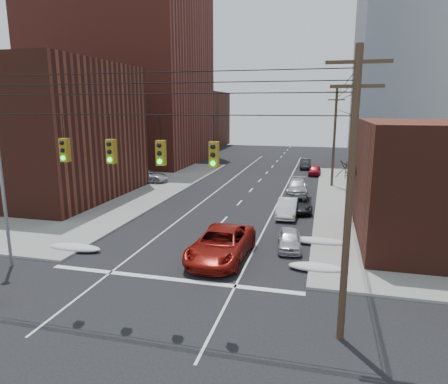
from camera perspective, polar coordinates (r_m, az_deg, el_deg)
The scene contains 25 objects.
ground at distance 16.60m, azimuth -16.56°, elevation -20.92°, with size 160.00×160.00×0.00m, color black.
sidewalk_nw at distance 52.69m, azimuth -27.07°, elevation 1.15°, with size 40.00×40.00×0.15m, color gray.
building_brick_tall at distance 67.87m, azimuth -14.19°, elevation 16.95°, with size 24.00×20.00×30.00m, color maroon.
building_brick_near at distance 44.95m, azimuth -27.19°, elevation 7.75°, with size 20.00×16.00×13.00m, color #491E16.
building_brick_far at distance 92.16m, azimuth -7.27°, elevation 10.25°, with size 22.00×18.00×12.00m, color #491E16.
building_glass at distance 83.46m, azimuth 26.22°, elevation 12.38°, with size 20.00×18.00×22.00m, color gray.
utility_pole_right at distance 15.15m, azimuth 17.50°, elevation -0.38°, with size 2.20×0.28×11.00m.
utility_pole_far at distance 45.91m, azimuth 15.50°, elevation 7.81°, with size 2.20×0.28×11.00m.
traffic_signals at distance 16.63m, azimuth -12.56°, elevation 5.80°, with size 17.00×0.42×2.02m.
street_light at distance 24.87m, azimuth -29.30°, elevation 2.77°, with size 0.44×0.44×9.32m.
bare_tree at distance 32.54m, azimuth 17.49°, elevation -0.12°, with size 2.09×2.20×4.93m.
snow_nw at distance 27.05m, azimuth -20.49°, elevation -7.44°, with size 3.50×1.08×0.42m, color silver.
snow_ne at distance 23.01m, azimuth 12.98°, elevation -10.43°, with size 3.00×1.08×0.42m, color silver.
snow_east_far at distance 27.23m, azimuth 13.23°, elevation -6.85°, with size 4.00×1.08×0.42m, color silver.
red_pickup at distance 23.88m, azimuth -0.41°, elevation -7.44°, with size 3.04×6.60×1.83m, color maroon.
parked_car_a at distance 25.90m, azimuth 9.34°, elevation -6.71°, with size 1.47×3.65×1.24m, color silver.
parked_car_b at distance 33.25m, azimuth 9.03°, elevation -2.26°, with size 1.55×4.43×1.46m, color silver.
parked_car_c at distance 35.15m, azimuth 10.78°, elevation -1.72°, with size 2.07×4.50×1.25m, color black.
parked_car_d at distance 42.10m, azimuth 10.42°, elevation 0.75°, with size 2.08×5.11×1.48m, color #ADADB2.
parked_car_e at distance 54.01m, azimuth 12.83°, elevation 3.06°, with size 1.57×3.90×1.33m, color maroon.
parked_car_f at distance 59.35m, azimuth 11.54°, elevation 3.97°, with size 1.52×4.37×1.44m, color black.
lot_car_a at distance 44.16m, azimuth -18.13°, elevation 0.93°, with size 1.35×3.86×1.27m, color silver.
lot_car_b at distance 47.84m, azimuth -10.88°, elevation 2.20°, with size 2.26×4.91×1.36m, color silver.
lot_car_c at distance 46.47m, azimuth -21.14°, elevation 1.30°, with size 1.89×4.64×1.35m, color black.
lot_car_d at distance 45.15m, azimuth -19.07°, elevation 1.28°, with size 1.83×4.54×1.55m, color silver.
Camera 1 is at (7.54, -11.79, 8.93)m, focal length 32.00 mm.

